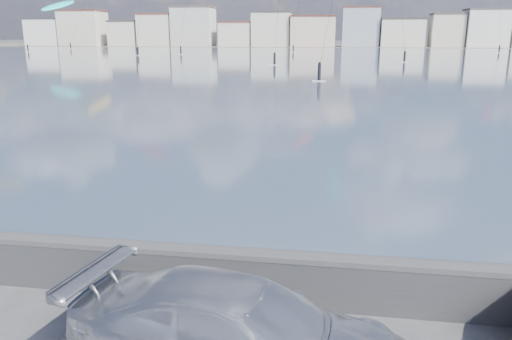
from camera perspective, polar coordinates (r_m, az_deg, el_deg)
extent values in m
cube|color=#364764|center=(97.22, 7.57, 12.39)|extent=(500.00, 177.00, 0.00)
cube|color=#4C473D|center=(205.63, 8.42, 13.87)|extent=(500.00, 60.00, 0.00)
cube|color=#28282B|center=(9.69, -7.20, -11.83)|extent=(400.00, 0.35, 0.90)
cylinder|color=#28282B|center=(9.50, -7.29, -9.41)|extent=(400.00, 0.36, 0.36)
cube|color=white|center=(223.17, -22.73, 14.27)|extent=(14.00, 11.00, 10.00)
cube|color=#2D2D33|center=(223.24, -22.87, 15.62)|extent=(14.28, 11.22, 0.60)
cube|color=beige|center=(215.63, -19.13, 15.00)|extent=(16.00, 12.00, 13.00)
cube|color=#562D23|center=(215.79, -19.29, 16.80)|extent=(16.32, 12.24, 0.60)
cube|color=beige|center=(208.18, -14.67, 14.80)|extent=(11.00, 10.00, 9.00)
cube|color=#383330|center=(208.22, -14.76, 16.12)|extent=(11.22, 10.20, 0.60)
cube|color=beige|center=(203.44, -11.20, 15.35)|extent=(13.00, 11.00, 11.50)
cube|color=brown|center=(203.56, -11.30, 17.05)|extent=(13.26, 11.22, 0.60)
cube|color=beige|center=(199.04, -7.14, 15.88)|extent=(15.00, 12.00, 14.00)
cube|color=#4C423D|center=(199.25, -7.21, 17.98)|extent=(15.30, 12.24, 0.60)
cube|color=silver|center=(195.20, -2.28, 15.19)|extent=(12.00, 10.00, 8.50)
cube|color=brown|center=(195.24, -2.29, 16.52)|extent=(12.24, 10.20, 0.60)
cube|color=beige|center=(193.06, 1.80, 15.71)|extent=(14.00, 11.00, 12.00)
cube|color=#383330|center=(193.20, 1.82, 17.58)|extent=(14.28, 11.22, 0.60)
cube|color=beige|center=(191.75, 6.57, 15.40)|extent=(16.00, 13.00, 10.50)
cube|color=#562D23|center=(191.84, 6.63, 17.06)|extent=(16.32, 13.26, 0.60)
cube|color=#9EA8B7|center=(191.76, 11.86, 15.63)|extent=(13.00, 10.00, 13.50)
cube|color=#562D23|center=(191.96, 11.98, 17.73)|extent=(13.26, 10.20, 0.60)
cube|color=beige|center=(192.94, 16.27, 14.76)|extent=(15.00, 12.00, 9.50)
cube|color=#383330|center=(193.00, 16.39, 16.25)|extent=(15.30, 12.24, 0.60)
cube|color=beige|center=(195.39, 20.95, 14.59)|extent=(11.00, 9.00, 11.00)
cube|color=#4C423D|center=(195.50, 21.11, 16.29)|extent=(11.22, 9.18, 0.60)
cube|color=white|center=(198.37, 24.75, 14.43)|extent=(14.00, 11.00, 12.50)
cube|color=#4C423D|center=(198.52, 24.97, 16.31)|extent=(14.28, 11.22, 0.60)
imported|color=silver|center=(7.35, -1.56, -18.70)|extent=(5.44, 3.01, 1.49)
cube|color=white|center=(133.47, 4.26, 13.27)|extent=(1.40, 0.42, 0.08)
cylinder|color=black|center=(133.44, 4.27, 13.66)|extent=(0.36, 0.36, 1.70)
sphere|color=black|center=(133.42, 4.28, 14.04)|extent=(0.28, 0.28, 0.28)
cylinder|color=black|center=(137.88, 5.00, 18.82)|extent=(2.17, 8.70, 23.96)
cube|color=white|center=(91.13, 16.57, 11.73)|extent=(1.40, 0.42, 0.08)
cylinder|color=black|center=(91.09, 16.62, 12.30)|extent=(0.36, 0.36, 1.70)
sphere|color=black|center=(91.06, 16.66, 12.86)|extent=(0.28, 0.28, 0.28)
ellipsoid|color=#19BFBF|center=(162.79, -21.71, 17.04)|extent=(8.77, 9.93, 5.06)
cube|color=white|center=(149.61, -24.59, 12.19)|extent=(1.40, 0.42, 0.08)
cylinder|color=black|center=(149.59, -24.63, 12.53)|extent=(0.36, 0.36, 1.70)
sphere|color=black|center=(149.57, -24.67, 12.87)|extent=(0.28, 0.28, 0.28)
cylinder|color=black|center=(156.02, -23.13, 14.95)|extent=(0.87, 15.82, 11.22)
cube|color=white|center=(79.83, 2.12, 11.91)|extent=(1.40, 0.42, 0.08)
cylinder|color=black|center=(79.78, 2.13, 12.56)|extent=(0.36, 0.36, 1.70)
sphere|color=black|center=(79.74, 2.14, 13.20)|extent=(0.28, 0.28, 0.28)
cube|color=white|center=(117.38, -13.32, 12.63)|extent=(1.40, 0.42, 0.08)
cylinder|color=black|center=(117.35, -13.34, 13.07)|extent=(0.36, 0.36, 1.70)
sphere|color=black|center=(117.32, -13.37, 13.51)|extent=(0.28, 0.28, 0.28)
cube|color=white|center=(53.26, 7.21, 10.08)|extent=(1.40, 0.42, 0.08)
cylinder|color=black|center=(53.18, 7.25, 11.04)|extent=(0.36, 0.36, 1.70)
sphere|color=black|center=(53.12, 7.28, 12.01)|extent=(0.28, 0.28, 0.28)
cylinder|color=black|center=(60.06, 8.69, 18.42)|extent=(1.97, 13.93, 13.88)
cube|color=white|center=(170.95, -20.41, 12.84)|extent=(1.40, 0.42, 0.08)
cylinder|color=black|center=(170.93, -20.44, 13.14)|extent=(0.36, 0.36, 1.70)
sphere|color=black|center=(170.91, -20.47, 13.44)|extent=(0.28, 0.28, 0.28)
cylinder|color=black|center=(176.72, -19.44, 16.36)|extent=(1.28, 13.73, 18.31)
cube|color=white|center=(143.95, 26.01, 11.96)|extent=(1.40, 0.42, 0.08)
cylinder|color=black|center=(143.92, 26.05, 12.31)|extent=(0.36, 0.36, 1.70)
sphere|color=black|center=(143.90, 26.09, 12.67)|extent=(0.28, 0.28, 0.28)
cylinder|color=black|center=(150.32, 26.16, 15.65)|extent=(2.25, 12.68, 16.43)
cube|color=white|center=(121.30, -8.58, 12.94)|extent=(1.40, 0.42, 0.08)
cylinder|color=black|center=(121.27, -8.59, 13.36)|extent=(0.36, 0.36, 1.70)
sphere|color=black|center=(121.24, -8.61, 13.79)|extent=(0.28, 0.28, 0.28)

